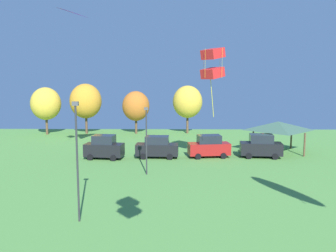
{
  "coord_description": "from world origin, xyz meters",
  "views": [
    {
      "loc": [
        -1.32,
        0.76,
        8.53
      ],
      "look_at": [
        -1.52,
        14.57,
        6.67
      ],
      "focal_mm": 38.0,
      "sensor_mm": 36.0,
      "label": 1
    }
  ],
  "objects": [
    {
      "name": "parked_car_rightmost_in_row",
      "position": [
        8.2,
        38.64,
        1.24
      ],
      "size": [
        4.55,
        2.38,
        2.54
      ],
      "rotation": [
        0.0,
        0.0,
        -0.09
      ],
      "color": "black",
      "rests_on": "ground"
    },
    {
      "name": "kite_flying_2",
      "position": [
        -12.48,
        35.03,
        13.9
      ],
      "size": [
        3.19,
        4.05,
        0.79
      ],
      "color": "purple"
    },
    {
      "name": "parked_car_leftmost",
      "position": [
        -8.64,
        37.75,
        1.24
      ],
      "size": [
        4.23,
        2.39,
        2.56
      ],
      "rotation": [
        0.0,
        0.0,
        -0.13
      ],
      "color": "black",
      "rests_on": "ground"
    },
    {
      "name": "treeline_tree_1",
      "position": [
        -14.74,
        55.07,
        5.03
      ],
      "size": [
        4.84,
        4.84,
        7.71
      ],
      "color": "brown",
      "rests_on": "ground"
    },
    {
      "name": "treeline_tree_0",
      "position": [
        -20.58,
        54.15,
        4.7
      ],
      "size": [
        4.49,
        4.49,
        7.18
      ],
      "color": "brown",
      "rests_on": "ground"
    },
    {
      "name": "light_post_0",
      "position": [
        -3.67,
        31.61,
        3.4
      ],
      "size": [
        0.36,
        0.2,
        6.01
      ],
      "color": "#2D2D33",
      "rests_on": "ground"
    },
    {
      "name": "kite_flying_8",
      "position": [
        2.32,
        33.91,
        9.87
      ],
      "size": [
        2.35,
        2.34,
        6.43
      ],
      "color": "red"
    },
    {
      "name": "treeline_tree_2",
      "position": [
        -7.04,
        55.21,
        4.27
      ],
      "size": [
        4.17,
        4.17,
        6.58
      ],
      "color": "brown",
      "rests_on": "ground"
    },
    {
      "name": "parked_car_second_from_left",
      "position": [
        -3.03,
        38.28,
        1.17
      ],
      "size": [
        4.6,
        2.11,
        2.38
      ],
      "rotation": [
        0.0,
        0.0,
        -0.04
      ],
      "color": "black",
      "rests_on": "ground"
    },
    {
      "name": "parked_car_third_from_left",
      "position": [
        2.59,
        38.63,
        1.2
      ],
      "size": [
        4.65,
        2.43,
        2.44
      ],
      "rotation": [
        0.0,
        0.0,
        0.14
      ],
      "color": "maroon",
      "rests_on": "ground"
    },
    {
      "name": "park_pavilion",
      "position": [
        10.78,
        41.42,
        3.08
      ],
      "size": [
        5.99,
        5.71,
        3.6
      ],
      "color": "brown",
      "rests_on": "ground"
    },
    {
      "name": "light_post_1",
      "position": [
        -6.94,
        21.07,
        4.01
      ],
      "size": [
        0.36,
        0.2,
        7.2
      ],
      "color": "#2D2D33",
      "rests_on": "ground"
    },
    {
      "name": "treeline_tree_3",
      "position": [
        0.92,
        55.55,
        4.9
      ],
      "size": [
        4.55,
        4.55,
        7.41
      ],
      "color": "brown",
      "rests_on": "ground"
    }
  ]
}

